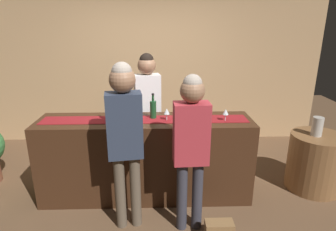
# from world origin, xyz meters

# --- Properties ---
(ground_plane) EXTENTS (10.00, 10.00, 0.00)m
(ground_plane) POSITION_xyz_m (0.00, 0.00, 0.00)
(ground_plane) COLOR brown
(back_wall) EXTENTS (6.00, 0.12, 2.90)m
(back_wall) POSITION_xyz_m (0.00, 1.90, 1.45)
(back_wall) COLOR tan
(back_wall) RESTS_ON ground
(bar_counter) EXTENTS (2.53, 0.60, 1.00)m
(bar_counter) POSITION_xyz_m (0.00, 0.00, 0.50)
(bar_counter) COLOR #3D2314
(bar_counter) RESTS_ON ground
(counter_runner_cloth) EXTENTS (2.40, 0.28, 0.01)m
(counter_runner_cloth) POSITION_xyz_m (0.00, 0.00, 1.00)
(counter_runner_cloth) COLOR maroon
(counter_runner_cloth) RESTS_ON bar_counter
(wine_bottle_green) EXTENTS (0.07, 0.07, 0.30)m
(wine_bottle_green) POSITION_xyz_m (0.10, 0.05, 1.11)
(wine_bottle_green) COLOR #194723
(wine_bottle_green) RESTS_ON bar_counter
(wine_bottle_amber) EXTENTS (0.07, 0.07, 0.30)m
(wine_bottle_amber) POSITION_xyz_m (-0.40, -0.05, 1.11)
(wine_bottle_amber) COLOR brown
(wine_bottle_amber) RESTS_ON bar_counter
(wine_glass_near_customer) EXTENTS (0.07, 0.07, 0.14)m
(wine_glass_near_customer) POSITION_xyz_m (0.26, -0.03, 1.11)
(wine_glass_near_customer) COLOR silver
(wine_glass_near_customer) RESTS_ON bar_counter
(wine_glass_mid_counter) EXTENTS (0.07, 0.07, 0.14)m
(wine_glass_mid_counter) POSITION_xyz_m (0.93, -0.07, 1.11)
(wine_glass_mid_counter) COLOR silver
(wine_glass_mid_counter) RESTS_ON bar_counter
(bartender) EXTENTS (0.37, 0.27, 1.71)m
(bartender) POSITION_xyz_m (0.01, 0.58, 1.06)
(bartender) COLOR #26262B
(bartender) RESTS_ON ground
(customer_sipping) EXTENTS (0.35, 0.23, 1.65)m
(customer_sipping) POSITION_xyz_m (0.47, -0.64, 1.01)
(customer_sipping) COLOR #33333D
(customer_sipping) RESTS_ON ground
(customer_browsing) EXTENTS (0.37, 0.25, 1.75)m
(customer_browsing) POSITION_xyz_m (-0.17, -0.58, 1.09)
(customer_browsing) COLOR brown
(customer_browsing) RESTS_ON ground
(round_side_table) EXTENTS (0.68, 0.68, 0.74)m
(round_side_table) POSITION_xyz_m (2.18, 0.09, 0.37)
(round_side_table) COLOR brown
(round_side_table) RESTS_ON ground
(vase_on_side_table) EXTENTS (0.13, 0.13, 0.24)m
(vase_on_side_table) POSITION_xyz_m (2.12, 0.09, 0.86)
(vase_on_side_table) COLOR #B7B2A8
(vase_on_side_table) RESTS_ON round_side_table
(handbag) EXTENTS (0.28, 0.14, 0.22)m
(handbag) POSITION_xyz_m (0.75, -0.85, 0.11)
(handbag) COLOR olive
(handbag) RESTS_ON ground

